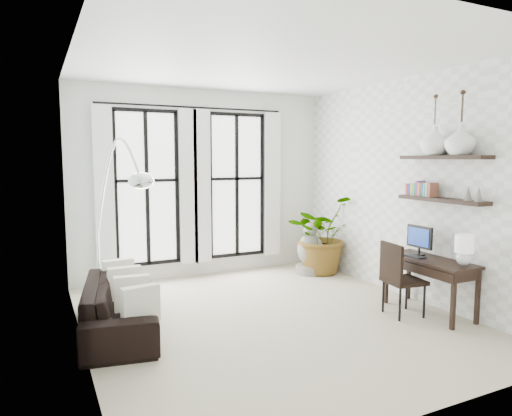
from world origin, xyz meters
TOP-DOWN VIEW (x-y plane):
  - floor at (0.00, 0.00)m, footprint 5.00×5.00m
  - ceiling at (0.00, 0.00)m, footprint 5.00×5.00m
  - wall_left at (-2.25, 0.00)m, footprint 0.00×5.00m
  - wall_right at (2.25, 0.00)m, footprint 0.00×5.00m
  - wall_back at (0.00, 2.50)m, footprint 4.50×0.00m
  - windows at (-0.20, 2.43)m, footprint 3.26×0.13m
  - wall_shelves at (2.11, -0.71)m, footprint 0.25×1.30m
  - sofa at (-1.80, 0.44)m, footprint 1.13×2.13m
  - throw_pillows at (-1.70, 0.44)m, footprint 0.40×1.52m
  - plant at (1.90, 1.68)m, footprint 1.59×1.51m
  - desk at (1.95, -0.80)m, footprint 0.52×1.24m
  - desk_chair at (1.52, -0.64)m, footprint 0.51×0.51m
  - arc_lamp at (-1.70, 1.00)m, footprint 0.73×1.37m
  - buddha at (1.68, 1.70)m, footprint 0.51×0.51m
  - vase_a at (2.11, -1.00)m, footprint 0.37×0.37m
  - vase_b at (2.11, -0.60)m, footprint 0.37×0.37m

SIDE VIEW (x-z plane):
  - floor at x=0.00m, z-range 0.00..0.00m
  - sofa at x=-1.80m, z-range 0.00..0.59m
  - buddha at x=1.68m, z-range -0.07..0.84m
  - throw_pillows at x=-1.70m, z-range 0.30..0.70m
  - desk_chair at x=1.52m, z-range 0.07..1.03m
  - desk at x=1.95m, z-range 0.13..1.26m
  - plant at x=1.90m, z-range 0.00..1.39m
  - windows at x=-0.20m, z-range 0.24..2.88m
  - wall_left at x=-2.25m, z-range -0.90..4.10m
  - wall_right at x=2.25m, z-range -0.90..4.10m
  - wall_back at x=0.00m, z-range -0.65..3.85m
  - wall_shelves at x=2.11m, z-range 1.43..2.03m
  - arc_lamp at x=-1.70m, z-range 0.62..2.92m
  - vase_a at x=2.11m, z-range 2.07..2.46m
  - vase_b at x=2.11m, z-range 2.07..2.46m
  - ceiling at x=0.00m, z-range 3.20..3.20m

